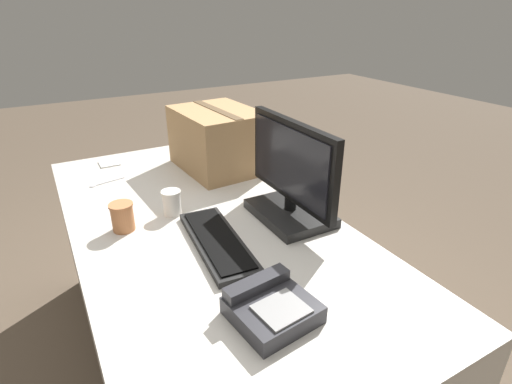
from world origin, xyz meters
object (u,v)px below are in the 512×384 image
(monitor, at_px, (291,180))
(spoon, at_px, (102,183))
(keyboard, at_px, (218,241))
(cardboard_box, at_px, (218,139))
(paper_cup_left, at_px, (172,203))
(paper_cup_right, at_px, (122,217))
(sticky_note_pad, at_px, (109,163))
(desk_phone, at_px, (271,307))

(monitor, distance_m, spoon, 0.88)
(keyboard, height_order, cardboard_box, cardboard_box)
(keyboard, height_order, paper_cup_left, paper_cup_left)
(keyboard, xyz_separation_m, cardboard_box, (-0.64, 0.29, 0.13))
(keyboard, relative_size, spoon, 2.82)
(paper_cup_right, distance_m, sticky_note_pad, 0.70)
(paper_cup_right, bearing_deg, sticky_note_pad, 173.58)
(desk_phone, xyz_separation_m, paper_cup_left, (-0.65, -0.04, 0.02))
(monitor, bearing_deg, spoon, -139.65)
(desk_phone, bearing_deg, cardboard_box, 156.19)
(monitor, xyz_separation_m, spoon, (-0.66, -0.56, -0.15))
(keyboard, distance_m, cardboard_box, 0.71)
(keyboard, bearing_deg, paper_cup_left, -162.46)
(paper_cup_left, bearing_deg, desk_phone, 3.89)
(paper_cup_left, xyz_separation_m, paper_cup_right, (0.03, -0.19, 0.00))
(spoon, height_order, cardboard_box, cardboard_box)
(cardboard_box, relative_size, sticky_note_pad, 4.82)
(keyboard, xyz_separation_m, paper_cup_right, (-0.25, -0.25, 0.04))
(desk_phone, relative_size, paper_cup_left, 2.26)
(cardboard_box, bearing_deg, monitor, 2.30)
(keyboard, bearing_deg, cardboard_box, 160.52)
(spoon, relative_size, sticky_note_pad, 1.71)
(paper_cup_right, bearing_deg, desk_phone, 20.38)
(paper_cup_right, height_order, sticky_note_pad, paper_cup_right)
(monitor, bearing_deg, cardboard_box, -177.70)
(spoon, xyz_separation_m, cardboard_box, (0.07, 0.54, 0.14))
(paper_cup_left, relative_size, sticky_note_pad, 1.04)
(keyboard, bearing_deg, paper_cup_right, -130.24)
(spoon, distance_m, sticky_note_pad, 0.25)
(paper_cup_left, bearing_deg, paper_cup_right, -81.67)
(keyboard, xyz_separation_m, spoon, (-0.71, -0.25, -0.01))
(keyboard, xyz_separation_m, paper_cup_left, (-0.28, -0.06, 0.04))
(desk_phone, bearing_deg, sticky_note_pad, 179.89)
(cardboard_box, bearing_deg, sticky_note_pad, -123.61)
(keyboard, xyz_separation_m, desk_phone, (0.37, -0.02, 0.02))
(paper_cup_left, xyz_separation_m, spoon, (-0.43, -0.19, -0.05))
(desk_phone, bearing_deg, paper_cup_left, 177.08)
(paper_cup_right, height_order, cardboard_box, cardboard_box)
(paper_cup_left, height_order, cardboard_box, cardboard_box)
(keyboard, distance_m, spoon, 0.75)
(keyboard, distance_m, paper_cup_right, 0.36)
(paper_cup_left, relative_size, cardboard_box, 0.21)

